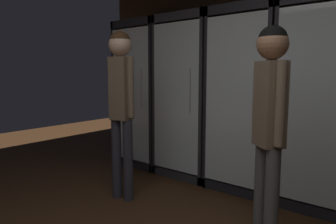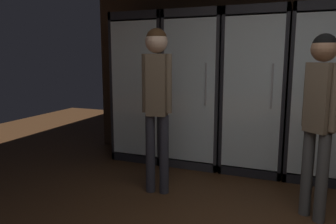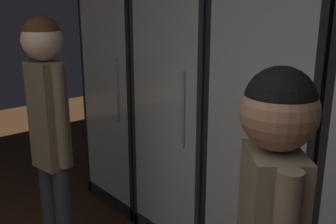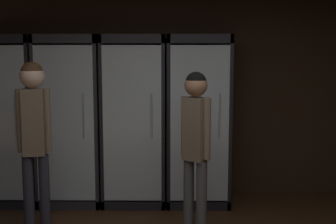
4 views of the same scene
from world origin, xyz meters
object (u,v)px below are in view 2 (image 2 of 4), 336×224
cooler_right (322,95)px  cooler_far_left (146,88)px  shopper_near (157,90)px  cooler_left (197,91)px  cooler_center (255,93)px  shopper_far (320,105)px

cooler_right → cooler_far_left: bearing=-180.0°
cooler_right → shopper_near: (-1.59, -1.15, 0.11)m
cooler_left → cooler_right: same height
cooler_left → shopper_near: cooler_left is taller
cooler_right → shopper_near: bearing=-144.1°
cooler_center → shopper_near: 1.43m
cooler_center → cooler_right: size_ratio=1.00×
cooler_far_left → cooler_left: size_ratio=1.00×
cooler_center → cooler_right: (0.75, -0.00, 0.00)m
cooler_left → shopper_near: bearing=-94.2°
cooler_center → shopper_near: size_ratio=1.17×
cooler_far_left → cooler_left: (0.75, 0.00, -0.01)m
cooler_left → cooler_center: 0.75m
cooler_center → shopper_near: (-0.84, -1.15, 0.12)m
cooler_far_left → cooler_center: bearing=0.1°
shopper_near → cooler_left: bearing=85.8°
cooler_far_left → shopper_far: (2.16, -1.15, 0.03)m
cooler_left → shopper_far: size_ratio=1.24×
shopper_far → cooler_center: bearing=119.9°
cooler_far_left → cooler_left: 0.75m
cooler_far_left → cooler_right: bearing=0.0°
cooler_far_left → shopper_far: size_ratio=1.24×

